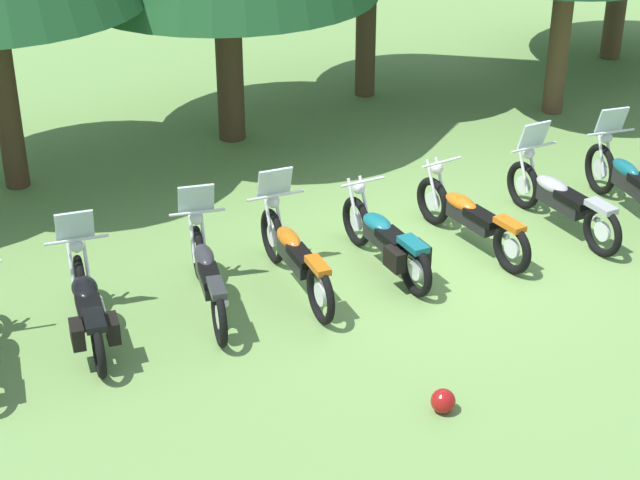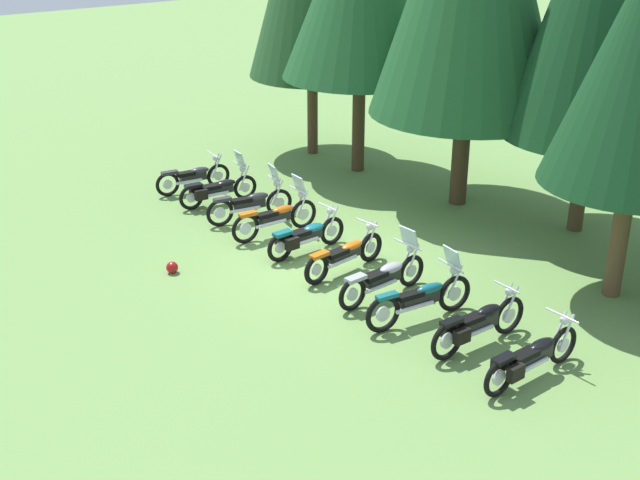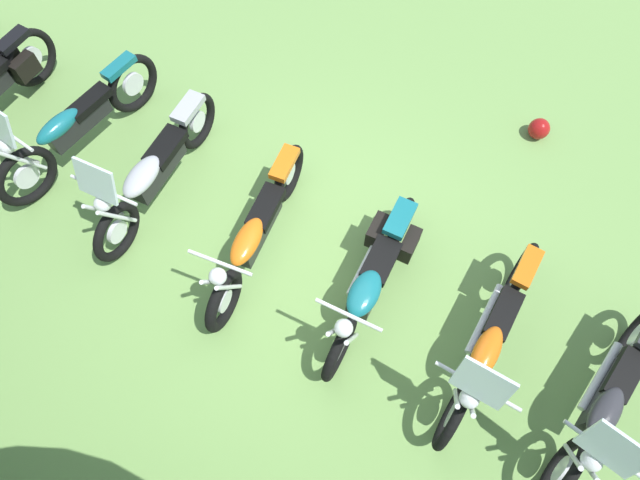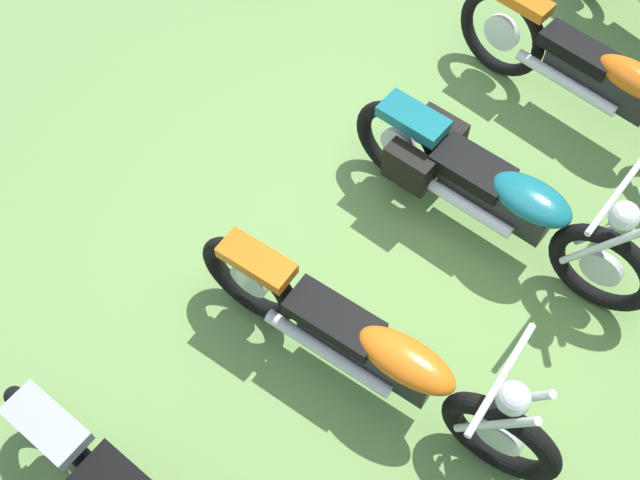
{
  "view_description": "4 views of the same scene",
  "coord_description": "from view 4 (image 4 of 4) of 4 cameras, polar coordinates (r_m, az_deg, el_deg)",
  "views": [
    {
      "loc": [
        -5.96,
        -10.5,
        6.54
      ],
      "look_at": [
        -1.6,
        0.02,
        0.59
      ],
      "focal_mm": 58.5,
      "sensor_mm": 36.0,
      "label": 1
    },
    {
      "loc": [
        13.74,
        -9.48,
        7.91
      ],
      "look_at": [
        0.24,
        -0.26,
        0.73
      ],
      "focal_mm": 46.97,
      "sensor_mm": 36.0,
      "label": 2
    },
    {
      "loc": [
        -1.34,
        2.07,
        5.45
      ],
      "look_at": [
        -0.06,
        -0.05,
        0.55
      ],
      "focal_mm": 30.3,
      "sensor_mm": 36.0,
      "label": 3
    },
    {
      "loc": [
        1.95,
        1.06,
        4.15
      ],
      "look_at": [
        0.35,
        -0.47,
        0.57
      ],
      "focal_mm": 41.32,
      "sensor_mm": 36.0,
      "label": 4
    }
  ],
  "objects": [
    {
      "name": "ground_plane",
      "position": [
        4.7,
        7.19,
        -4.42
      ],
      "size": [
        80.0,
        80.0,
        0.0
      ],
      "primitive_type": "plane",
      "color": "#6B934C"
    },
    {
      "name": "motorcycle_3",
      "position": [
        5.47,
        21.23,
        11.48
      ],
      "size": [
        0.76,
        2.33,
        1.37
      ],
      "rotation": [
        0.0,
        0.0,
        1.57
      ],
      "color": "black",
      "rests_on": "ground_plane"
    },
    {
      "name": "motorcycle_4",
      "position": [
        4.69,
        13.08,
        3.73
      ],
      "size": [
        0.68,
        2.17,
        0.99
      ],
      "rotation": [
        0.0,
        0.0,
        1.65
      ],
      "color": "black",
      "rests_on": "ground_plane"
    },
    {
      "name": "motorcycle_5",
      "position": [
        4.06,
        3.91,
        -8.49
      ],
      "size": [
        0.69,
        2.31,
        0.99
      ],
      "rotation": [
        0.0,
        0.0,
        1.73
      ],
      "color": "black",
      "rests_on": "ground_plane"
    }
  ]
}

